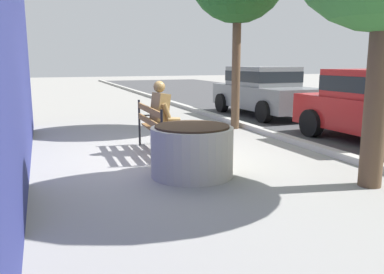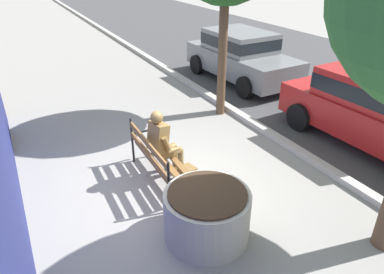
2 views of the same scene
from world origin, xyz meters
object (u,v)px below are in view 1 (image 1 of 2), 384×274
Objects in this scene: lamp_post at (238,28)px; concrete_planter at (192,151)px; bronze_statue_seated at (167,118)px; parked_car_grey at (263,89)px; park_bench at (158,125)px.

concrete_planter is at bearing -35.16° from lamp_post.
bronze_statue_seated is 1.09× the size of concrete_planter.
parked_car_grey is 1.06× the size of lamp_post.
bronze_statue_seated is 6.00m from parked_car_grey.
bronze_statue_seated is at bearing -48.24° from parked_car_grey.
bronze_statue_seated reaches higher than park_bench.
bronze_statue_seated reaches higher than concrete_planter.
lamp_post is (1.85, -1.90, 1.71)m from parked_car_grey.
lamp_post reaches higher than concrete_planter.
bronze_statue_seated is 1.72m from concrete_planter.
park_bench is 1.32× the size of bronze_statue_seated.
bronze_statue_seated is 3.84m from lamp_post.
parked_car_grey is at bearing 130.99° from park_bench.
lamp_post reaches higher than parked_car_grey.
concrete_planter is (1.69, -0.13, -0.28)m from bronze_statue_seated.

